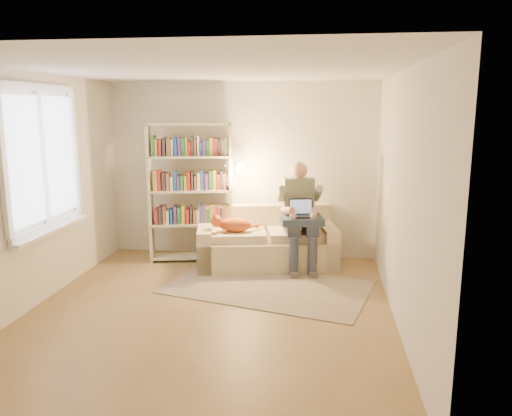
# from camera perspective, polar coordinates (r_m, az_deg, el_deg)

# --- Properties ---
(floor) EXTENTS (4.50, 4.50, 0.00)m
(floor) POSITION_cam_1_polar(r_m,az_deg,el_deg) (5.69, -5.21, -11.56)
(floor) COLOR olive
(floor) RESTS_ON ground
(ceiling) EXTENTS (4.00, 4.50, 0.02)m
(ceiling) POSITION_cam_1_polar(r_m,az_deg,el_deg) (5.26, -5.73, 15.53)
(ceiling) COLOR white
(ceiling) RESTS_ON wall_back
(wall_left) EXTENTS (0.02, 4.50, 2.60)m
(wall_left) POSITION_cam_1_polar(r_m,az_deg,el_deg) (6.09, -24.13, 1.74)
(wall_left) COLOR silver
(wall_left) RESTS_ON floor
(wall_right) EXTENTS (0.02, 4.50, 2.60)m
(wall_right) POSITION_cam_1_polar(r_m,az_deg,el_deg) (5.26, 16.32, 0.91)
(wall_right) COLOR silver
(wall_right) RESTS_ON floor
(wall_back) EXTENTS (4.00, 0.02, 2.60)m
(wall_back) POSITION_cam_1_polar(r_m,az_deg,el_deg) (7.51, -1.62, 4.35)
(wall_back) COLOR silver
(wall_back) RESTS_ON floor
(wall_front) EXTENTS (4.00, 0.02, 2.60)m
(wall_front) POSITION_cam_1_polar(r_m,az_deg,el_deg) (3.23, -14.43, -5.34)
(wall_front) COLOR silver
(wall_front) RESTS_ON floor
(window) EXTENTS (0.12, 1.52, 1.69)m
(window) POSITION_cam_1_polar(r_m,az_deg,el_deg) (6.22, -22.82, 2.73)
(window) COLOR white
(window) RESTS_ON wall_left
(sofa) EXTENTS (2.07, 1.23, 0.82)m
(sofa) POSITION_cam_1_polar(r_m,az_deg,el_deg) (7.15, 1.20, -4.18)
(sofa) COLOR beige
(sofa) RESTS_ON floor
(person) EXTENTS (0.53, 0.74, 1.48)m
(person) POSITION_cam_1_polar(r_m,az_deg,el_deg) (6.94, 5.03, -0.26)
(person) COLOR gray
(person) RESTS_ON sofa
(cat) EXTENTS (0.66, 0.33, 0.25)m
(cat) POSITION_cam_1_polar(r_m,az_deg,el_deg) (6.93, -2.59, -1.87)
(cat) COLOR orange
(cat) RESTS_ON sofa
(blanket) EXTENTS (0.64, 0.56, 0.09)m
(blanket) POSITION_cam_1_polar(r_m,az_deg,el_deg) (6.81, 5.41, -1.34)
(blanket) COLOR #273545
(blanket) RESTS_ON person
(laptop) EXTENTS (0.37, 0.32, 0.29)m
(laptop) POSITION_cam_1_polar(r_m,az_deg,el_deg) (6.80, 5.41, -0.44)
(laptop) COLOR black
(laptop) RESTS_ON blanket
(bookshelf) EXTENTS (1.38, 0.55, 2.03)m
(bookshelf) POSITION_cam_1_polar(r_m,az_deg,el_deg) (7.28, -7.48, 2.60)
(bookshelf) COLOR beige
(bookshelf) RESTS_ON floor
(rug) EXTENTS (2.75, 2.04, 0.01)m
(rug) POSITION_cam_1_polar(r_m,az_deg,el_deg) (6.34, 1.34, -9.01)
(rug) COLOR gray
(rug) RESTS_ON floor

